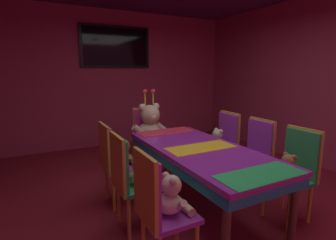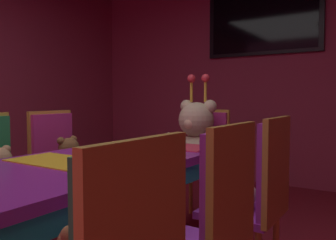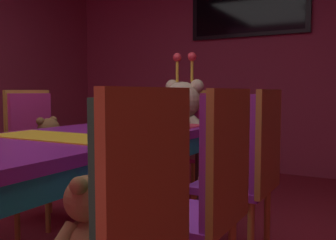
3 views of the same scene
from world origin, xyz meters
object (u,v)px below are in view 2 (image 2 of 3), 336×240
at_px(teddy_right_2, 237,186).
at_px(wall_tv, 263,21).
at_px(banquet_table, 72,180).
at_px(king_teddy_bear, 196,140).
at_px(teddy_left_1, 0,174).
at_px(throne_chair, 204,153).
at_px(chair_left_2, 57,159).
at_px(chair_right_2, 262,188).
at_px(teddy_left_2, 70,161).
at_px(chair_right_1, 214,219).

relative_size(teddy_right_2, wall_tv, 0.22).
bearing_deg(wall_tv, teddy_right_2, -74.55).
bearing_deg(banquet_table, king_teddy_bear, 90.00).
distance_m(banquet_table, teddy_left_1, 0.71).
height_order(teddy_right_2, throne_chair, throne_chair).
bearing_deg(teddy_left_1, teddy_right_2, 22.30).
relative_size(banquet_table, king_teddy_bear, 2.42).
xyz_separation_m(chair_left_2, wall_tv, (0.84, 2.52, 1.45)).
height_order(chair_right_2, king_teddy_bear, king_teddy_bear).
xyz_separation_m(chair_left_2, teddy_left_2, (0.15, 0.00, 0.00)).
xyz_separation_m(teddy_left_1, chair_left_2, (-0.13, 0.56, 0.00)).
relative_size(banquet_table, teddy_right_2, 6.31).
xyz_separation_m(throne_chair, wall_tv, (0.00, 1.56, 1.45)).
relative_size(chair_left_2, wall_tv, 0.68).
bearing_deg(wall_tv, chair_right_1, -74.92).
bearing_deg(wall_tv, teddy_left_2, -105.35).
xyz_separation_m(chair_left_2, teddy_right_2, (1.53, 0.01, -0.01)).
bearing_deg(teddy_left_1, teddy_left_2, 88.38).
relative_size(banquet_table, chair_right_2, 2.05).
relative_size(banquet_table, chair_left_2, 2.05).
relative_size(chair_right_2, throne_chair, 1.00).
distance_m(banquet_table, chair_right_1, 0.84).
height_order(teddy_left_1, teddy_right_2, teddy_left_1).
relative_size(king_teddy_bear, wall_tv, 0.58).
distance_m(king_teddy_bear, wall_tv, 2.18).
bearing_deg(chair_left_2, wall_tv, 71.59).
distance_m(banquet_table, chair_left_2, 1.03).
distance_m(teddy_left_2, teddy_right_2, 1.38).
distance_m(teddy_left_2, throne_chair, 1.18).
bearing_deg(chair_right_1, chair_right_2, -90.00).
bearing_deg(teddy_left_2, throne_chair, 54.10).
height_order(teddy_left_2, wall_tv, wall_tv).
height_order(teddy_left_1, teddy_left_2, teddy_left_2).
bearing_deg(banquet_table, teddy_right_2, 40.90).
height_order(chair_right_1, throne_chair, same).
distance_m(chair_right_2, wall_tv, 3.02).
bearing_deg(teddy_left_2, banquet_table, -40.44).
bearing_deg(banquet_table, teddy_left_2, 139.56).
height_order(chair_right_2, teddy_right_2, chair_right_2).
distance_m(banquet_table, throne_chair, 1.54).
height_order(banquet_table, teddy_left_2, teddy_left_2).
relative_size(chair_left_2, king_teddy_bear, 1.18).
distance_m(banquet_table, teddy_right_2, 0.92).
bearing_deg(chair_right_2, teddy_left_2, 0.41).
height_order(throne_chair, king_teddy_bear, king_teddy_bear).
height_order(chair_left_2, throne_chair, same).
bearing_deg(teddy_left_1, wall_tv, 77.08).
bearing_deg(chair_right_1, teddy_left_1, -1.01).
relative_size(teddy_left_1, throne_chair, 0.34).
relative_size(banquet_table, chair_right_1, 2.05).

